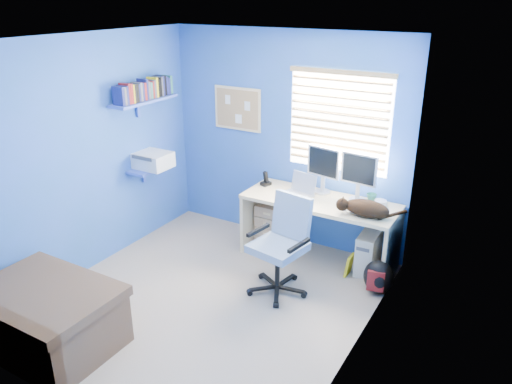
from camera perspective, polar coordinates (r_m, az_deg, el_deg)
The scene contains 23 objects.
floor at distance 5.15m, azimuth -5.19°, elevation -11.90°, with size 3.00×3.20×0.00m, color tan.
ceiling at distance 4.30m, azimuth -6.37°, elevation 16.98°, with size 3.00×3.20×0.00m, color white.
wall_back at distance 5.88m, azimuth 3.41°, elevation 5.98°, with size 3.00×0.01×2.50m, color #2661A7.
wall_front at distance 3.53m, azimuth -21.07°, elevation -6.80°, with size 3.00×0.01×2.50m, color #2661A7.
wall_left at distance 5.55m, azimuth -18.44°, elevation 3.90°, with size 0.01×3.20×2.50m, color #2661A7.
wall_right at distance 3.95m, azimuth 12.29°, elevation -2.67°, with size 0.01×3.20×2.50m, color #2661A7.
desk at distance 5.67m, azimuth 7.19°, elevation -4.36°, with size 1.71×0.65×0.74m, color #DBBF81.
laptop at distance 5.57m, azimuth 4.72°, elevation 0.67°, with size 0.33×0.26×0.22m, color silver.
monitor_left at distance 5.63m, azimuth 7.74°, elevation 2.49°, with size 0.40×0.12×0.54m, color silver.
monitor_right at distance 5.46m, azimuth 11.67°, elevation 1.64°, with size 0.40×0.12×0.54m, color silver.
phone at distance 5.86m, azimuth 1.13°, elevation 1.56°, with size 0.09×0.11×0.17m, color black.
mug at distance 5.53m, azimuth 13.05°, elevation -0.70°, with size 0.10×0.09×0.10m, color #286F59.
cd_spindle at distance 5.45m, azimuth 14.03°, elevation -1.27°, with size 0.13×0.13×0.07m, color silver.
cat at distance 5.17m, azimuth 12.53°, elevation -1.83°, with size 0.47×0.24×0.17m, color black.
tower_pc at distance 5.61m, azimuth 12.73°, elevation -6.68°, with size 0.19×0.44×0.45m, color beige.
drawer_boxes at distance 5.98m, azimuth 1.90°, elevation -3.80°, with size 0.35×0.28×0.54m, color tan.
yellow_book at distance 5.53m, azimuth 10.60°, elevation -8.20°, with size 0.03×0.17×0.24m, color yellow.
backpack at distance 5.26m, azimuth 13.82°, elevation -9.40°, with size 0.31×0.23×0.36m, color black.
bed_corner at distance 4.73m, azimuth -22.72°, elevation -13.12°, with size 1.15×0.82×0.55m, color #4E3A28.
office_chair at distance 5.08m, azimuth 2.84°, elevation -7.46°, with size 0.67×0.67×1.00m.
window_blinds at distance 5.53m, azimuth 9.40°, elevation 7.89°, with size 1.15×0.05×1.10m.
corkboard at distance 6.10m, azimuth -2.13°, elevation 9.49°, with size 0.64×0.02×0.52m.
wall_shelves at distance 5.91m, azimuth -12.31°, elevation 7.42°, with size 0.42×0.90×1.05m.
Camera 1 is at (2.54, -3.46, 2.86)m, focal length 35.00 mm.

